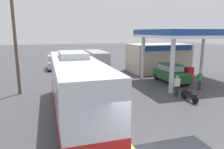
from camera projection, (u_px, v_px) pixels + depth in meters
name	position (u px, v px, depth m)	size (l,w,h in m)	color
ground	(76.00, 72.00, 25.84)	(120.00, 120.00, 0.00)	#424247
lane_divider_stripe	(83.00, 81.00, 21.16)	(0.16, 50.00, 0.01)	#D8CC4C
coach_bus_main	(76.00, 87.00, 12.48)	(2.60, 11.04, 3.69)	silver
gas_station_roadside	(167.00, 52.00, 24.31)	(9.10, 11.95, 5.10)	#194799
car_at_pump	(171.00, 72.00, 20.65)	(1.70, 4.20, 1.82)	#1E602D
minibus_opposing_lane	(97.00, 59.00, 27.00)	(2.04, 6.13, 2.44)	#A5A5AD
motorcycle_parked_forecourt	(189.00, 95.00, 15.11)	(0.55, 1.80, 0.92)	black
pedestrian_near_pump	(177.00, 85.00, 16.14)	(0.55, 0.22, 1.66)	#33333F
pedestrian_by_shop	(200.00, 79.00, 17.86)	(0.55, 0.22, 1.66)	#33333F
car_trailing_behind_bus	(54.00, 62.00, 27.88)	(1.70, 4.20, 1.82)	#B2B2B7
utility_pole_roadside	(15.00, 36.00, 16.10)	(1.80, 0.24, 8.77)	brown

